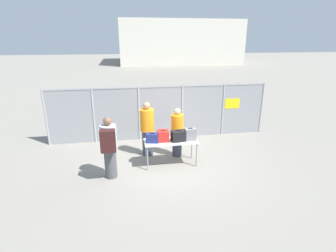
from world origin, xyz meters
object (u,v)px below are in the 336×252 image
Objects in this scene: suitcase_grey at (190,134)px; utility_trailer at (164,110)px; suitcase_navy at (152,138)px; suitcase_black at (178,136)px; security_worker_far at (147,128)px; security_worker_near at (177,132)px; traveler_hooded at (109,146)px; inspection_table at (171,143)px; suitcase_red at (163,136)px.

utility_trailer is at bearing 90.35° from suitcase_grey.
suitcase_black is at bearing -2.08° from suitcase_navy.
suitcase_grey reaches higher than suitcase_black.
suitcase_navy is at bearing 81.81° from security_worker_far.
suitcase_grey is at bearing -89.65° from utility_trailer.
security_worker_near reaches higher than suitcase_navy.
traveler_hooded is at bearing -167.84° from suitcase_grey.
security_worker_near is 4.27m from utility_trailer.
suitcase_black is 0.27× the size of security_worker_near.
inspection_table is at bearing -96.62° from utility_trailer.
security_worker_far is (-0.41, 0.76, -0.00)m from suitcase_red.
suitcase_grey is 0.09× the size of utility_trailer.
traveler_hooded is (-2.38, -0.51, 0.00)m from suitcase_grey.
suitcase_navy is at bearing -168.35° from suitcase_red.
suitcase_grey reaches higher than utility_trailer.
security_worker_near is (0.32, 0.58, 0.13)m from inspection_table.
inspection_table is 0.64m from suitcase_grey.
traveler_hooded is (-1.23, -0.53, 0.05)m from suitcase_navy.
suitcase_grey is at bearing 132.25° from security_worker_far.
security_worker_far is at bearing -10.39° from security_worker_near.
security_worker_far is at bearing 52.96° from traveler_hooded.
suitcase_black is 2.08m from traveler_hooded.
suitcase_navy is 0.84m from security_worker_far.
suitcase_grey is at bearing 2.22° from suitcase_black.
utility_trailer is (1.20, 4.02, -0.52)m from security_worker_far.
suitcase_grey is 1.49m from security_worker_far.
suitcase_navy is 0.91× the size of suitcase_black.
inspection_table is 4.01× the size of suitcase_navy.
traveler_hooded is at bearing -113.64° from utility_trailer.
suitcase_navy is 1.08m from security_worker_near.
inspection_table is 0.89× the size of security_worker_far.
suitcase_grey reaches higher than inspection_table.
suitcase_navy is at bearing 179.29° from suitcase_grey.
suitcase_black is 1.12× the size of suitcase_grey.
traveler_hooded is 5.90m from utility_trailer.
suitcase_grey is 2.44m from traveler_hooded.
security_worker_near is at bearing 113.48° from suitcase_grey.
suitcase_black reaches higher than suitcase_navy.
suitcase_black is 0.10× the size of utility_trailer.
security_worker_near is 0.90× the size of security_worker_far.
utility_trailer is at bearing 80.64° from suitcase_red.
security_worker_near reaches higher than suitcase_red.
suitcase_grey is at bearing -0.71° from suitcase_navy.
security_worker_near is at bearing 44.57° from suitcase_red.
security_worker_far is (-1.23, 0.85, -0.03)m from suitcase_grey.
inspection_table is at bearing 20.52° from traveler_hooded.
inspection_table is at bearing 115.19° from security_worker_far.
suitcase_grey is (0.37, 0.01, 0.02)m from suitcase_black.
inspection_table reaches higher than utility_trailer.
traveler_hooded reaches higher than security_worker_near.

